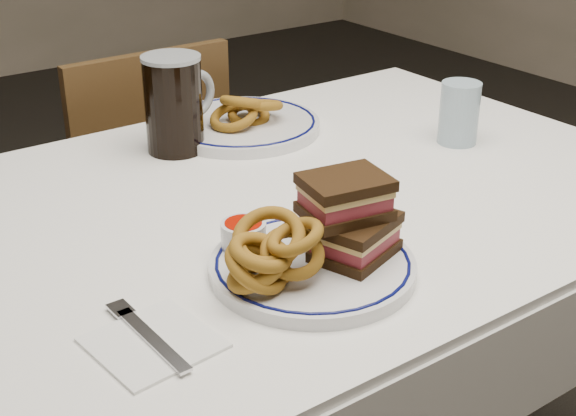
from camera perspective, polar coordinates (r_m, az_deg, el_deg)
dining_table at (r=1.30m, az=-0.23°, el=-3.18°), size 1.27×0.87×0.75m
chair_far at (r=1.97m, az=-10.58°, el=0.67°), size 0.39×0.39×0.84m
main_plate at (r=1.04m, az=1.76°, el=-4.14°), size 0.27×0.27×0.02m
reuben_sandwich at (r=1.02m, az=4.46°, el=-0.63°), size 0.13×0.12×0.11m
onion_rings_main at (r=0.97m, az=-1.32°, el=-3.37°), size 0.14×0.11×0.10m
ketchup_ramekin at (r=1.06m, az=-3.18°, el=-1.80°), size 0.06×0.06×0.04m
beer_mug at (r=1.41m, az=-8.04°, el=7.43°), size 0.15×0.10×0.17m
water_glass at (r=1.48m, az=12.08°, el=6.63°), size 0.07×0.07×0.11m
far_plate at (r=1.52m, az=-3.32°, el=5.94°), size 0.29×0.29×0.02m
onion_rings_far at (r=1.50m, az=-3.01°, el=7.01°), size 0.15×0.10×0.08m
napkin_fork at (r=0.92m, az=-9.68°, el=-9.29°), size 0.14×0.17×0.01m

